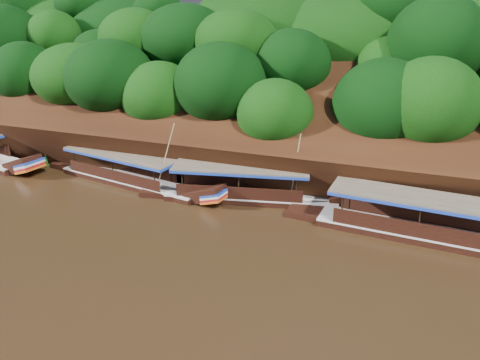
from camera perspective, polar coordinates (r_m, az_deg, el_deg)
name	(u,v)px	position (r m, az deg, el deg)	size (l,w,h in m)	color
ground	(227,264)	(26.10, -1.62, -10.24)	(160.00, 160.00, 0.00)	black
riverbank	(312,127)	(45.64, 8.81, 6.40)	(120.00, 30.06, 19.40)	black
boat_0	(449,234)	(30.51, 24.14, -5.99)	(16.51, 3.97, 7.28)	black
boat_1	(262,193)	(33.37, 2.64, -1.64)	(14.65, 4.89, 5.78)	black
boat_2	(137,179)	(36.82, -12.40, 0.11)	(15.13, 4.63, 5.83)	black
reeds	(229,180)	(34.96, -1.32, 0.05)	(48.91, 2.45, 2.03)	#185715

